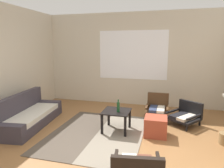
% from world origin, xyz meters
% --- Properties ---
extents(ground_plane, '(7.80, 7.80, 0.00)m').
position_xyz_m(ground_plane, '(0.00, 0.00, 0.00)').
color(ground_plane, olive).
extents(far_wall_with_window, '(5.60, 0.13, 2.70)m').
position_xyz_m(far_wall_with_window, '(0.00, 3.06, 1.35)').
color(far_wall_with_window, beige).
rests_on(far_wall_with_window, ground).
extents(area_rug, '(1.80, 2.35, 0.01)m').
position_xyz_m(area_rug, '(-0.30, 0.70, 0.01)').
color(area_rug, '#4C4238').
rests_on(area_rug, ground).
extents(couch, '(0.92, 1.93, 0.69)m').
position_xyz_m(couch, '(-1.94, 0.71, 0.21)').
color(couch, '#38333D').
rests_on(couch, ground).
extents(coffee_table, '(0.55, 0.56, 0.43)m').
position_xyz_m(coffee_table, '(0.04, 0.91, 0.34)').
color(coffee_table, black).
rests_on(coffee_table, ground).
extents(armchair_by_window, '(0.53, 0.58, 0.58)m').
position_xyz_m(armchair_by_window, '(0.81, 1.99, 0.27)').
color(armchair_by_window, '#472D19').
rests_on(armchair_by_window, ground).
extents(armchair_corner, '(0.81, 0.82, 0.50)m').
position_xyz_m(armchair_corner, '(1.44, 1.67, 0.22)').
color(armchair_corner, black).
rests_on(armchair_corner, ground).
extents(ottoman_orange, '(0.44, 0.44, 0.37)m').
position_xyz_m(ottoman_orange, '(0.83, 0.90, 0.19)').
color(ottoman_orange, '#993D28').
rests_on(ottoman_orange, ground).
extents(glass_bottle, '(0.06, 0.06, 0.26)m').
position_xyz_m(glass_bottle, '(0.09, 0.85, 0.54)').
color(glass_bottle, '#194723').
rests_on(glass_bottle, coffee_table).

